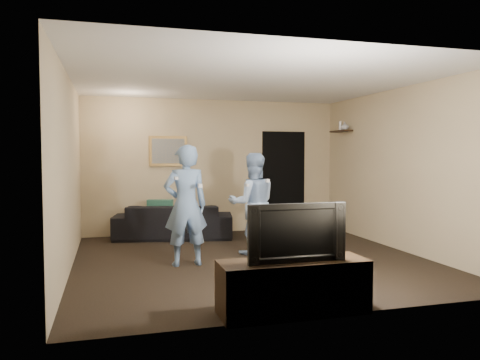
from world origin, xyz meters
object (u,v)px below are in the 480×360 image
object	(u,v)px
television	(294,231)
wii_player_left	(186,205)
tv_console	(293,287)
wii_player_right	(253,204)
sofa	(174,221)

from	to	relation	value
television	wii_player_left	distance (m)	2.32
tv_console	television	xyz separation A→B (m)	(-0.00, 0.00, 0.54)
television	wii_player_right	bearing A→B (deg)	81.22
sofa	wii_player_right	size ratio (longest dim) A/B	1.37
tv_console	wii_player_right	xyz separation A→B (m)	(0.41, 2.68, 0.53)
television	wii_player_left	size ratio (longest dim) A/B	0.59
sofa	television	xyz separation A→B (m)	(0.59, -4.36, 0.48)
tv_console	wii_player_right	bearing A→B (deg)	81.22
sofa	tv_console	size ratio (longest dim) A/B	1.45
sofa	tv_console	bearing A→B (deg)	109.01
tv_console	wii_player_left	xyz separation A→B (m)	(-0.70, 2.21, 0.58)
sofa	wii_player_right	xyz separation A→B (m)	(1.00, -1.68, 0.47)
television	sofa	bearing A→B (deg)	97.65
television	wii_player_right	distance (m)	2.71
wii_player_left	wii_player_right	bearing A→B (deg)	22.73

